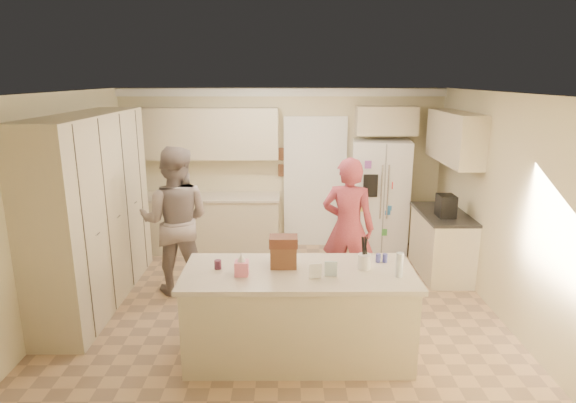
{
  "coord_description": "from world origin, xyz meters",
  "views": [
    {
      "loc": [
        0.08,
        -5.49,
        2.77
      ],
      "look_at": [
        0.1,
        0.35,
        1.25
      ],
      "focal_mm": 30.0,
      "sensor_mm": 36.0,
      "label": 1
    }
  ],
  "objects_px": {
    "coffee_maker": "(446,206)",
    "island_base": "(298,315)",
    "refrigerator": "(379,196)",
    "dollhouse_body": "(283,256)",
    "utensil_crock": "(364,262)",
    "teen_girl": "(348,228)",
    "teen_boy": "(176,221)",
    "tissue_box": "(242,268)"
  },
  "relations": [
    {
      "from": "coffee_maker",
      "to": "island_base",
      "type": "bearing_deg",
      "value": -137.17
    },
    {
      "from": "refrigerator",
      "to": "coffee_maker",
      "type": "height_order",
      "value": "refrigerator"
    },
    {
      "from": "coffee_maker",
      "to": "dollhouse_body",
      "type": "relative_size",
      "value": 1.15
    },
    {
      "from": "island_base",
      "to": "utensil_crock",
      "type": "relative_size",
      "value": 14.67
    },
    {
      "from": "refrigerator",
      "to": "teen_girl",
      "type": "xyz_separation_m",
      "value": [
        -0.73,
        -1.74,
        0.01
      ]
    },
    {
      "from": "refrigerator",
      "to": "coffee_maker",
      "type": "bearing_deg",
      "value": -54.97
    },
    {
      "from": "dollhouse_body",
      "to": "teen_boy",
      "type": "height_order",
      "value": "teen_boy"
    },
    {
      "from": "refrigerator",
      "to": "island_base",
      "type": "distance_m",
      "value": 3.48
    },
    {
      "from": "island_base",
      "to": "teen_boy",
      "type": "relative_size",
      "value": 1.14
    },
    {
      "from": "teen_boy",
      "to": "teen_girl",
      "type": "distance_m",
      "value": 2.22
    },
    {
      "from": "island_base",
      "to": "refrigerator",
      "type": "bearing_deg",
      "value": 66.23
    },
    {
      "from": "refrigerator",
      "to": "teen_girl",
      "type": "bearing_deg",
      "value": -105.42
    },
    {
      "from": "tissue_box",
      "to": "coffee_maker",
      "type": "bearing_deg",
      "value": 37.57
    },
    {
      "from": "teen_boy",
      "to": "teen_girl",
      "type": "height_order",
      "value": "teen_boy"
    },
    {
      "from": "dollhouse_body",
      "to": "teen_girl",
      "type": "relative_size",
      "value": 0.14
    },
    {
      "from": "coffee_maker",
      "to": "teen_boy",
      "type": "height_order",
      "value": "teen_boy"
    },
    {
      "from": "dollhouse_body",
      "to": "teen_girl",
      "type": "bearing_deg",
      "value": 58.36
    },
    {
      "from": "island_base",
      "to": "teen_boy",
      "type": "height_order",
      "value": "teen_boy"
    },
    {
      "from": "tissue_box",
      "to": "teen_girl",
      "type": "bearing_deg",
      "value": 51.39
    },
    {
      "from": "tissue_box",
      "to": "dollhouse_body",
      "type": "distance_m",
      "value": 0.45
    },
    {
      "from": "dollhouse_body",
      "to": "teen_boy",
      "type": "relative_size",
      "value": 0.13
    },
    {
      "from": "dollhouse_body",
      "to": "teen_boy",
      "type": "distance_m",
      "value": 2.03
    },
    {
      "from": "refrigerator",
      "to": "dollhouse_body",
      "type": "relative_size",
      "value": 6.92
    },
    {
      "from": "tissue_box",
      "to": "teen_girl",
      "type": "distance_m",
      "value": 1.95
    },
    {
      "from": "teen_girl",
      "to": "tissue_box",
      "type": "bearing_deg",
      "value": 66.45
    },
    {
      "from": "coffee_maker",
      "to": "teen_girl",
      "type": "height_order",
      "value": "teen_girl"
    },
    {
      "from": "teen_girl",
      "to": "refrigerator",
      "type": "bearing_deg",
      "value": -97.65
    },
    {
      "from": "teen_boy",
      "to": "dollhouse_body",
      "type": "bearing_deg",
      "value": 134.59
    },
    {
      "from": "coffee_maker",
      "to": "teen_boy",
      "type": "distance_m",
      "value": 3.62
    },
    {
      "from": "island_base",
      "to": "teen_girl",
      "type": "bearing_deg",
      "value": 64.96
    },
    {
      "from": "utensil_crock",
      "to": "dollhouse_body",
      "type": "xyz_separation_m",
      "value": [
        -0.8,
        0.05,
        0.04
      ]
    },
    {
      "from": "refrigerator",
      "to": "teen_girl",
      "type": "distance_m",
      "value": 1.88
    },
    {
      "from": "tissue_box",
      "to": "island_base",
      "type": "bearing_deg",
      "value": 10.3
    },
    {
      "from": "refrigerator",
      "to": "island_base",
      "type": "xyz_separation_m",
      "value": [
        -1.39,
        -3.16,
        -0.46
      ]
    },
    {
      "from": "utensil_crock",
      "to": "teen_girl",
      "type": "bearing_deg",
      "value": 89.47
    },
    {
      "from": "utensil_crock",
      "to": "tissue_box",
      "type": "height_order",
      "value": "utensil_crock"
    },
    {
      "from": "tissue_box",
      "to": "teen_girl",
      "type": "xyz_separation_m",
      "value": [
        1.21,
        1.52,
        -0.08
      ]
    },
    {
      "from": "utensil_crock",
      "to": "teen_boy",
      "type": "height_order",
      "value": "teen_boy"
    },
    {
      "from": "utensil_crock",
      "to": "tissue_box",
      "type": "xyz_separation_m",
      "value": [
        -1.2,
        -0.15,
        -0.0
      ]
    },
    {
      "from": "refrigerator",
      "to": "coffee_maker",
      "type": "xyz_separation_m",
      "value": [
        0.66,
        -1.26,
        0.17
      ]
    },
    {
      "from": "utensil_crock",
      "to": "teen_girl",
      "type": "relative_size",
      "value": 0.08
    },
    {
      "from": "refrigerator",
      "to": "teen_girl",
      "type": "height_order",
      "value": "teen_girl"
    }
  ]
}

